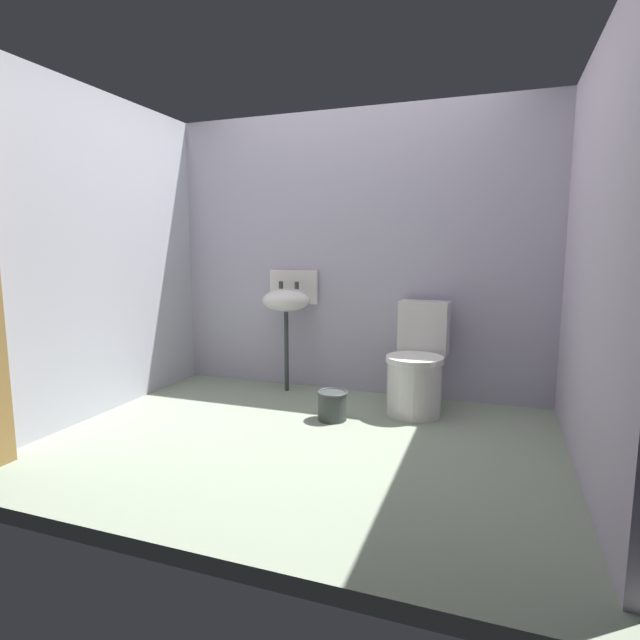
% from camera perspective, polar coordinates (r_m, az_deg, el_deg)
% --- Properties ---
extents(ground_plane, '(3.45, 2.56, 0.08)m').
position_cam_1_polar(ground_plane, '(3.24, -1.65, -13.73)').
color(ground_plane, gray).
extents(wall_back, '(3.45, 0.10, 2.24)m').
position_cam_1_polar(wall_back, '(4.08, 4.09, 7.51)').
color(wall_back, '#ACA5BC').
rests_on(wall_back, ground).
extents(wall_left, '(0.10, 2.36, 2.24)m').
position_cam_1_polar(wall_left, '(3.94, -23.22, 6.84)').
color(wall_left, '#A9AAB6').
rests_on(wall_left, ground).
extents(wall_right, '(0.10, 2.36, 2.24)m').
position_cam_1_polar(wall_right, '(2.94, 29.27, 6.22)').
color(wall_right, '#B2A5BA').
rests_on(wall_right, ground).
extents(toilet_near_wall, '(0.42, 0.61, 0.78)m').
position_cam_1_polar(toilet_near_wall, '(3.66, 11.01, -5.33)').
color(toilet_near_wall, silver).
rests_on(toilet_near_wall, ground).
extents(sink, '(0.42, 0.35, 0.99)m').
position_cam_1_polar(sink, '(4.07, -3.75, 2.33)').
color(sink, '#353C3A').
rests_on(sink, ground).
extents(bucket, '(0.21, 0.21, 0.20)m').
position_cam_1_polar(bucket, '(3.47, 1.42, -9.66)').
color(bucket, '#353C3A').
rests_on(bucket, ground).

